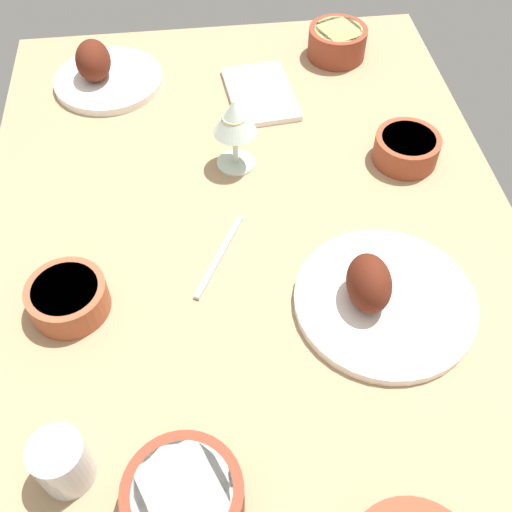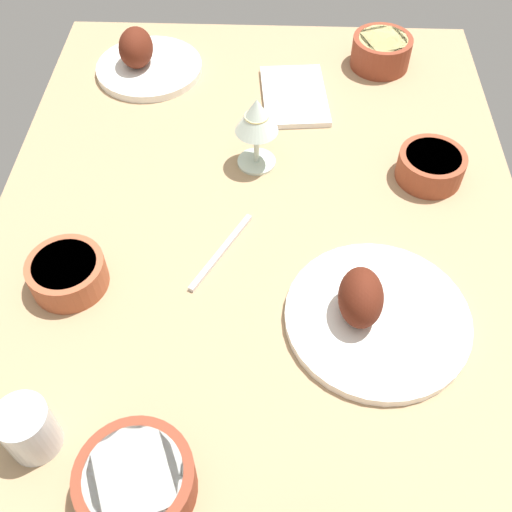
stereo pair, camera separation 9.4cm
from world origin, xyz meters
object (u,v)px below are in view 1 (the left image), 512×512
water_tumbler (62,462)px  fork_loose (220,256)px  folded_napkin (260,94)px  wine_glass (234,120)px  plate_far_side (103,73)px  bowl_onions (68,297)px  bowl_sauce (407,148)px  bowl_cream (184,497)px  bowl_potatoes (337,41)px  plate_near_viewer (380,296)px

water_tumbler → fork_loose: water_tumbler is taller
folded_napkin → wine_glass: bearing=-19.6°
plate_far_side → bowl_onions: size_ratio=1.89×
bowl_sauce → fork_loose: 40.33cm
bowl_cream → fork_loose: (-37.52, 7.26, -2.68)cm
bowl_onions → bowl_sauce: bearing=113.8°
bowl_sauce → folded_napkin: size_ratio=0.61×
wine_glass → folded_napkin: 22.62cm
bowl_potatoes → fork_loose: 61.05cm
plate_far_side → bowl_onions: plate_far_side is taller
bowl_cream → folded_napkin: 80.73cm
plate_far_side → wine_glass: 37.75cm
water_tumbler → bowl_onions: bearing=-176.8°
bowl_potatoes → folded_napkin: bearing=-56.1°
water_tumbler → fork_loose: 38.64cm
bowl_onions → plate_far_side: bearing=176.9°
plate_far_side → wine_glass: bearing=41.6°
bowl_cream → wine_glass: 60.62cm
folded_napkin → fork_loose: bearing=-16.0°
plate_near_viewer → bowl_potatoes: 65.42cm
plate_near_viewer → plate_far_side: plate_near_viewer is taller
bowl_onions → water_tumbler: size_ratio=1.46×
plate_near_viewer → plate_far_side: bearing=-145.1°
fork_loose → plate_far_side: bearing=-129.8°
bowl_cream → wine_glass: wine_glass is taller
bowl_potatoes → bowl_cream: bearing=-22.3°
bowl_onions → water_tumbler: 25.23cm
plate_near_viewer → plate_far_side: size_ratio=1.23×
bowl_sauce → bowl_potatoes: bowl_potatoes is taller
fork_loose → wine_glass: bearing=-164.4°
fork_loose → bowl_potatoes: bearing=178.9°
bowl_cream → water_tumbler: water_tumbler is taller
folded_napkin → fork_loose: (40.90, -11.76, -0.20)cm
folded_napkin → plate_near_viewer: bearing=11.9°
plate_near_viewer → fork_loose: 25.88cm
bowl_onions → water_tumbler: (25.15, 1.43, 1.31)cm
plate_far_side → bowl_potatoes: bearing=94.5°
bowl_potatoes → water_tumbler: water_tumbler is taller
folded_napkin → water_tumbler: bearing=-24.4°
bowl_potatoes → water_tumbler: bearing=-31.1°
water_tumbler → fork_loose: bearing=146.3°
water_tumbler → folded_napkin: (-72.90, 33.10, -3.43)cm
water_tumbler → bowl_cream: bearing=68.6°
bowl_onions → bowl_sauce: (-25.71, 58.34, 0.09)cm
bowl_sauce → folded_napkin: 32.52cm
bowl_potatoes → water_tumbler: (85.11, -51.28, 0.56)cm
wine_glass → plate_far_side: bearing=-138.4°
plate_near_viewer → water_tumbler: bearing=-65.6°
plate_far_side → fork_loose: size_ratio=1.26×
bowl_cream → fork_loose: size_ratio=0.81×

